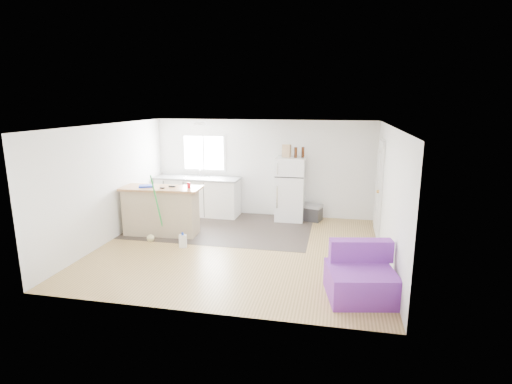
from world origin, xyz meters
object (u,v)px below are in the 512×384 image
purple_seat (360,278)px  blue_tray (146,186)px  kitchen_cabinets (198,196)px  red_cup (189,185)px  cardboard_box (287,151)px  peninsula (161,210)px  bottle_left (296,152)px  mop (152,230)px  refrigerator (290,189)px  bottle_right (303,152)px  cooler (311,212)px  cleaner_jug (183,241)px

purple_seat → blue_tray: (-4.40, 2.04, 0.78)m
blue_tray → kitchen_cabinets: bearing=71.9°
red_cup → cardboard_box: (1.87, 1.58, 0.58)m
peninsula → bottle_left: bottle_left is taller
mop → purple_seat: bearing=-9.0°
purple_seat → refrigerator: bearing=100.9°
peninsula → mop: mop is taller
purple_seat → blue_tray: blue_tray is taller
bottle_right → purple_seat: bearing=-71.9°
cardboard_box → bottle_right: 0.39m
peninsula → refrigerator: refrigerator is taller
kitchen_cabinets → mop: size_ratio=1.54×
kitchen_cabinets → bottle_left: (2.47, -0.05, 1.17)m
peninsula → blue_tray: bearing=-176.9°
cooler → mop: size_ratio=0.42×
purple_seat → mop: mop is taller
purple_seat → bottle_right: bottle_right is taller
refrigerator → cardboard_box: bearing=-168.3°
refrigerator → bottle_left: bearing=-21.2°
cooler → cleaner_jug: cooler is taller
cleaner_jug → bottle_right: size_ratio=1.23×
peninsula → mop: 0.56m
refrigerator → bottle_right: 0.94m
blue_tray → cardboard_box: 3.31m
blue_tray → bottle_right: 3.65m
peninsula → cleaner_jug: (0.76, -0.70, -0.40)m
purple_seat → bottle_left: 4.16m
peninsula → blue_tray: size_ratio=5.79×
refrigerator → purple_seat: (1.50, -3.71, -0.49)m
purple_seat → cardboard_box: (-1.60, 3.69, 1.41)m
kitchen_cabinets → cardboard_box: (2.25, -0.02, 1.20)m
peninsula → mop: (0.00, -0.47, -0.30)m
cooler → cleaner_jug: (-2.36, -2.38, -0.07)m
bottle_left → blue_tray: bearing=-151.7°
peninsula → purple_seat: bearing=-30.1°
cleaner_jug → red_cup: bearing=90.3°
cardboard_box → bottle_right: bearing=4.9°
peninsula → bottle_right: (2.89, 1.65, 1.14)m
kitchen_cabinets → purple_seat: 5.36m
refrigerator → bottle_left: size_ratio=6.16×
cleaner_jug → cardboard_box: bearing=44.0°
blue_tray → purple_seat: bearing=-24.9°
peninsula → bottle_right: bearing=26.4°
red_cup → bottle_left: bearing=36.7°
mop → red_cup: mop is taller
mop → blue_tray: (-0.30, 0.43, 0.83)m
cleaner_jug → cardboard_box: 3.29m
cardboard_box → kitchen_cabinets: bearing=179.4°
refrigerator → blue_tray: refrigerator is taller
cooler → kitchen_cabinets: bearing=-161.9°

